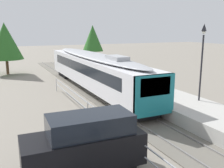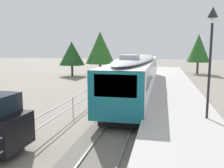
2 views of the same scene
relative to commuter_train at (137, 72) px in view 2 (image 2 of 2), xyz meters
The scene contains 8 objects.
ground_plane 7.49m from the commuter_train, 114.72° to the right, with size 160.00×160.00×0.00m, color gray.
track_rails 6.85m from the commuter_train, 90.00° to the right, with size 3.20×60.00×0.14m.
commuter_train is the anchor object (origin of this frame).
station_platform 7.48m from the commuter_train, 63.49° to the right, with size 3.90×60.00×0.90m, color #B7B5AD.
platform_lamp_mid_platform 10.67m from the commuter_train, 64.66° to the right, with size 0.34×0.34×5.35m.
tree_behind_carpark 22.66m from the commuter_train, 69.27° to the left, with size 3.76×3.76×6.62m.
tree_behind_station_far 18.16m from the commuter_train, 129.96° to the left, with size 3.94×3.94×5.31m.
tree_distant_left 15.45m from the commuter_train, 117.28° to the left, with size 4.37×4.37×6.75m.
Camera 2 is at (2.23, 6.85, 4.35)m, focal length 38.70 mm.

